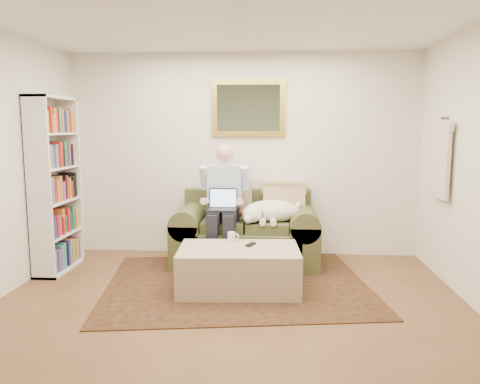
# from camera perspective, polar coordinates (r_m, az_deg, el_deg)

# --- Properties ---
(room_shell) EXTENTS (4.51, 5.00, 2.61)m
(room_shell) POSITION_cam_1_polar(r_m,az_deg,el_deg) (3.94, -1.77, 2.72)
(room_shell) COLOR brown
(room_shell) RESTS_ON ground
(rug) EXTENTS (3.01, 2.55, 0.01)m
(rug) POSITION_cam_1_polar(r_m,az_deg,el_deg) (5.07, -0.36, -11.09)
(rug) COLOR black
(rug) RESTS_ON room_shell
(sofa) EXTENTS (1.74, 0.88, 1.04)m
(sofa) POSITION_cam_1_polar(r_m,az_deg,el_deg) (5.75, 0.73, -5.74)
(sofa) COLOR #4C502A
(sofa) RESTS_ON room_shell
(seated_man) EXTENTS (0.57, 0.82, 1.46)m
(seated_man) POSITION_cam_1_polar(r_m,az_deg,el_deg) (5.53, -2.06, -1.73)
(seated_man) COLOR #8CAED8
(seated_man) RESTS_ON sofa
(laptop) EXTENTS (0.34, 0.27, 0.24)m
(laptop) POSITION_cam_1_polar(r_m,az_deg,el_deg) (5.46, -2.14, -1.48)
(laptop) COLOR black
(laptop) RESTS_ON seated_man
(sleeping_dog) EXTENTS (0.72, 0.45, 0.27)m
(sleeping_dog) POSITION_cam_1_polar(r_m,az_deg,el_deg) (5.58, 3.89, -2.35)
(sleeping_dog) COLOR white
(sleeping_dog) RESTS_ON sofa
(ottoman) EXTENTS (1.26, 0.84, 0.44)m
(ottoman) POSITION_cam_1_polar(r_m,az_deg,el_deg) (4.84, -0.15, -9.36)
(ottoman) COLOR tan
(ottoman) RESTS_ON room_shell
(coffee_mug) EXTENTS (0.08, 0.08, 0.10)m
(coffee_mug) POSITION_cam_1_polar(r_m,az_deg,el_deg) (5.04, -1.05, -5.46)
(coffee_mug) COLOR white
(coffee_mug) RESTS_ON ottoman
(tv_remote) EXTENTS (0.11, 0.16, 0.02)m
(tv_remote) POSITION_cam_1_polar(r_m,az_deg,el_deg) (4.87, 1.32, -6.41)
(tv_remote) COLOR black
(tv_remote) RESTS_ON ottoman
(bookshelf) EXTENTS (0.28, 0.80, 2.00)m
(bookshelf) POSITION_cam_1_polar(r_m,az_deg,el_deg) (5.77, -21.62, 0.81)
(bookshelf) COLOR white
(bookshelf) RESTS_ON room_shell
(wall_mirror) EXTENTS (0.94, 0.04, 0.72)m
(wall_mirror) POSITION_cam_1_polar(r_m,az_deg,el_deg) (6.04, 1.02, 10.21)
(wall_mirror) COLOR gold
(wall_mirror) RESTS_ON room_shell
(hanging_shirt) EXTENTS (0.06, 0.52, 0.90)m
(hanging_shirt) POSITION_cam_1_polar(r_m,az_deg,el_deg) (5.46, 23.29, 4.05)
(hanging_shirt) COLOR beige
(hanging_shirt) RESTS_ON room_shell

